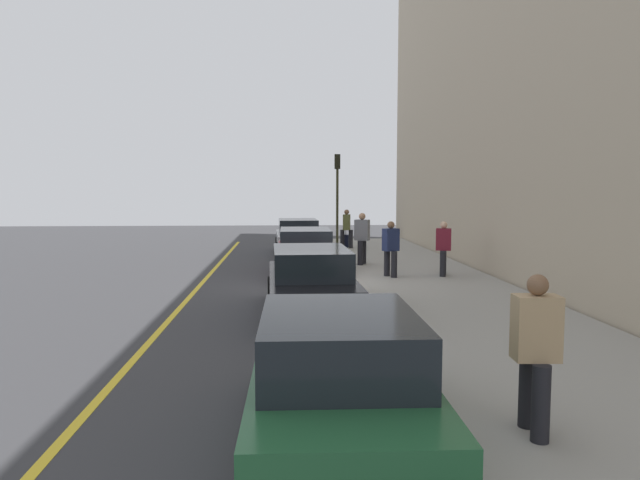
{
  "coord_description": "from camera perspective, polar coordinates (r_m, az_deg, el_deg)",
  "views": [
    {
      "loc": [
        -16.58,
        0.7,
        2.79
      ],
      "look_at": [
        2.33,
        -0.44,
        1.11
      ],
      "focal_mm": 32.19,
      "sensor_mm": 36.0,
      "label": 1
    }
  ],
  "objects": [
    {
      "name": "building_facade",
      "position": [
        18.51,
        19.21,
        19.53
      ],
      "size": [
        32.0,
        0.8,
        15.0
      ],
      "primitive_type": "cube",
      "color": "tan",
      "rests_on": "ground"
    },
    {
      "name": "parked_car_green",
      "position": [
        6.34,
        1.78,
        -13.64
      ],
      "size": [
        4.25,
        1.94,
        1.51
      ],
      "color": "black",
      "rests_on": "ground"
    },
    {
      "name": "traffic_light_pole",
      "position": [
        27.71,
        1.73,
        5.64
      ],
      "size": [
        0.35,
        0.26,
        4.32
      ],
      "color": "#2D2D19",
      "rests_on": "sidewalk"
    },
    {
      "name": "parked_car_maroon",
      "position": [
        18.8,
        -1.49,
        -1.15
      ],
      "size": [
        4.6,
        1.91,
        1.51
      ],
      "color": "black",
      "rests_on": "ground"
    },
    {
      "name": "pedestrian_burgundy_coat",
      "position": [
        17.89,
        12.17,
        -0.67
      ],
      "size": [
        0.53,
        0.52,
        1.67
      ],
      "color": "black",
      "rests_on": "sidewalk"
    },
    {
      "name": "rolling_suitcase",
      "position": [
        26.3,
        2.58,
        -0.08
      ],
      "size": [
        0.34,
        0.22,
        0.93
      ],
      "color": "#191E38",
      "rests_on": "sidewalk"
    },
    {
      "name": "pedestrian_grey_coat",
      "position": [
        20.22,
        4.2,
        0.3
      ],
      "size": [
        0.56,
        0.57,
        1.81
      ],
      "color": "black",
      "rests_on": "sidewalk"
    },
    {
      "name": "sidewalk",
      "position": [
        17.27,
        10.01,
        -4.07
      ],
      "size": [
        28.0,
        4.6,
        0.15
      ],
      "primitive_type": "cube",
      "color": "gray",
      "rests_on": "ground"
    },
    {
      "name": "parked_car_black",
      "position": [
        12.73,
        -0.96,
        -4.12
      ],
      "size": [
        4.84,
        2.0,
        1.51
      ],
      "color": "black",
      "rests_on": "ground"
    },
    {
      "name": "parked_car_silver",
      "position": [
        24.81,
        -2.22,
        0.35
      ],
      "size": [
        4.4,
        2.0,
        1.51
      ],
      "color": "black",
      "rests_on": "ground"
    },
    {
      "name": "pedestrian_navy_coat",
      "position": [
        17.41,
        7.04,
        -0.72
      ],
      "size": [
        0.52,
        0.53,
        1.68
      ],
      "color": "black",
      "rests_on": "sidewalk"
    },
    {
      "name": "lane_stripe_centre",
      "position": [
        17.0,
        -11.9,
        -4.49
      ],
      "size": [
        28.0,
        0.14,
        0.01
      ],
      "primitive_type": "cube",
      "color": "gold",
      "rests_on": "ground"
    },
    {
      "name": "pedestrian_tan_coat",
      "position": [
        6.65,
        20.64,
        -10.17
      ],
      "size": [
        0.58,
        0.49,
        1.75
      ],
      "color": "black",
      "rests_on": "sidewalk"
    },
    {
      "name": "ground_plane",
      "position": [
        16.83,
        -1.02,
        -4.49
      ],
      "size": [
        56.0,
        56.0,
        0.0
      ],
      "primitive_type": "plane",
      "color": "#333335"
    },
    {
      "name": "pedestrian_olive_coat",
      "position": [
        25.89,
        2.66,
        1.26
      ],
      "size": [
        0.52,
        0.56,
        1.74
      ],
      "color": "black",
      "rests_on": "sidewalk"
    },
    {
      "name": "snow_bank_curb",
      "position": [
        13.29,
        2.68,
        -6.58
      ],
      "size": [
        4.35,
        0.56,
        0.22
      ],
      "primitive_type": "cube",
      "color": "white",
      "rests_on": "ground"
    }
  ]
}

